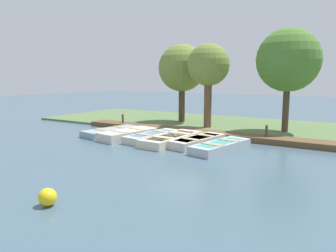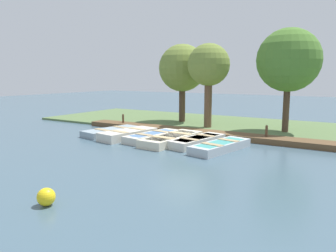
{
  "view_description": "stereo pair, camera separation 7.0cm",
  "coord_description": "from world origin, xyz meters",
  "px_view_note": "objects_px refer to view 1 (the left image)",
  "views": [
    {
      "loc": [
        13.9,
        7.69,
        3.04
      ],
      "look_at": [
        0.54,
        -0.51,
        0.65
      ],
      "focal_mm": 35.0,
      "sensor_mm": 36.0,
      "label": 1
    },
    {
      "loc": [
        13.86,
        7.75,
        3.04
      ],
      "look_at": [
        0.54,
        -0.51,
        0.65
      ],
      "focal_mm": 35.0,
      "sensor_mm": 36.0,
      "label": 2
    }
  ],
  "objects_px": {
    "rowboat_4": "(198,141)",
    "rowboat_0": "(112,132)",
    "rowboat_2": "(153,136)",
    "park_tree_center": "(288,60)",
    "park_tree_left": "(208,66)",
    "rowboat_3": "(172,139)",
    "buoy": "(48,197)",
    "rowboat_1": "(128,134)",
    "mooring_post_far": "(266,133)",
    "mooring_post_near": "(123,120)",
    "rowboat_5": "(221,146)",
    "park_tree_far_left": "(182,68)"
  },
  "relations": [
    {
      "from": "park_tree_far_left",
      "to": "park_tree_left",
      "type": "xyz_separation_m",
      "value": [
        1.31,
        2.44,
        0.07
      ]
    },
    {
      "from": "rowboat_0",
      "to": "park_tree_far_left",
      "type": "relative_size",
      "value": 0.66
    },
    {
      "from": "rowboat_0",
      "to": "park_tree_far_left",
      "type": "bearing_deg",
      "value": 179.81
    },
    {
      "from": "rowboat_0",
      "to": "rowboat_4",
      "type": "distance_m",
      "value": 5.0
    },
    {
      "from": "buoy",
      "to": "park_tree_center",
      "type": "xyz_separation_m",
      "value": [
        -13.1,
        2.6,
        3.63
      ]
    },
    {
      "from": "rowboat_2",
      "to": "park_tree_left",
      "type": "relative_size",
      "value": 0.67
    },
    {
      "from": "rowboat_4",
      "to": "buoy",
      "type": "bearing_deg",
      "value": 10.71
    },
    {
      "from": "park_tree_far_left",
      "to": "park_tree_center",
      "type": "bearing_deg",
      "value": 85.15
    },
    {
      "from": "mooring_post_near",
      "to": "rowboat_4",
      "type": "bearing_deg",
      "value": 69.33
    },
    {
      "from": "park_tree_left",
      "to": "rowboat_2",
      "type": "bearing_deg",
      "value": -11.25
    },
    {
      "from": "rowboat_1",
      "to": "mooring_post_near",
      "type": "relative_size",
      "value": 3.93
    },
    {
      "from": "rowboat_3",
      "to": "park_tree_center",
      "type": "bearing_deg",
      "value": 146.97
    },
    {
      "from": "park_tree_left",
      "to": "rowboat_3",
      "type": "bearing_deg",
      "value": 3.52
    },
    {
      "from": "buoy",
      "to": "park_tree_center",
      "type": "distance_m",
      "value": 13.84
    },
    {
      "from": "park_tree_center",
      "to": "buoy",
      "type": "bearing_deg",
      "value": -11.22
    },
    {
      "from": "rowboat_1",
      "to": "rowboat_5",
      "type": "distance_m",
      "value": 4.91
    },
    {
      "from": "mooring_post_far",
      "to": "park_tree_far_left",
      "type": "relative_size",
      "value": 0.16
    },
    {
      "from": "park_tree_center",
      "to": "park_tree_far_left",
      "type": "bearing_deg",
      "value": -94.85
    },
    {
      "from": "rowboat_0",
      "to": "park_tree_center",
      "type": "bearing_deg",
      "value": 133.88
    },
    {
      "from": "rowboat_1",
      "to": "buoy",
      "type": "distance_m",
      "value": 8.53
    },
    {
      "from": "rowboat_0",
      "to": "rowboat_1",
      "type": "distance_m",
      "value": 1.42
    },
    {
      "from": "rowboat_2",
      "to": "park_tree_center",
      "type": "xyz_separation_m",
      "value": [
        -5.11,
        5.02,
        3.66
      ]
    },
    {
      "from": "rowboat_0",
      "to": "rowboat_3",
      "type": "distance_m",
      "value": 3.78
    },
    {
      "from": "rowboat_5",
      "to": "mooring_post_far",
      "type": "xyz_separation_m",
      "value": [
        -2.76,
        1.13,
        0.22
      ]
    },
    {
      "from": "rowboat_2",
      "to": "rowboat_3",
      "type": "relative_size",
      "value": 0.9
    },
    {
      "from": "buoy",
      "to": "rowboat_5",
      "type": "bearing_deg",
      "value": 170.88
    },
    {
      "from": "rowboat_4",
      "to": "park_tree_center",
      "type": "relative_size",
      "value": 0.58
    },
    {
      "from": "rowboat_1",
      "to": "rowboat_2",
      "type": "bearing_deg",
      "value": 112.88
    },
    {
      "from": "rowboat_0",
      "to": "rowboat_3",
      "type": "relative_size",
      "value": 0.91
    },
    {
      "from": "rowboat_2",
      "to": "rowboat_5",
      "type": "bearing_deg",
      "value": 91.74
    },
    {
      "from": "rowboat_1",
      "to": "park_tree_left",
      "type": "height_order",
      "value": "park_tree_left"
    },
    {
      "from": "rowboat_4",
      "to": "rowboat_5",
      "type": "distance_m",
      "value": 1.35
    },
    {
      "from": "rowboat_4",
      "to": "rowboat_0",
      "type": "bearing_deg",
      "value": -79.86
    },
    {
      "from": "mooring_post_near",
      "to": "park_tree_far_left",
      "type": "distance_m",
      "value": 5.04
    },
    {
      "from": "mooring_post_near",
      "to": "buoy",
      "type": "height_order",
      "value": "mooring_post_near"
    },
    {
      "from": "rowboat_2",
      "to": "park_tree_center",
      "type": "height_order",
      "value": "park_tree_center"
    },
    {
      "from": "rowboat_2",
      "to": "park_tree_far_left",
      "type": "xyz_separation_m",
      "value": [
        -5.67,
        -1.57,
        3.35
      ]
    },
    {
      "from": "park_tree_far_left",
      "to": "park_tree_left",
      "type": "height_order",
      "value": "park_tree_far_left"
    },
    {
      "from": "rowboat_2",
      "to": "buoy",
      "type": "xyz_separation_m",
      "value": [
        7.99,
        2.43,
        0.04
      ]
    },
    {
      "from": "rowboat_2",
      "to": "mooring_post_far",
      "type": "distance_m",
      "value": 5.35
    },
    {
      "from": "mooring_post_far",
      "to": "park_tree_left",
      "type": "bearing_deg",
      "value": -116.77
    },
    {
      "from": "rowboat_1",
      "to": "rowboat_4",
      "type": "xyz_separation_m",
      "value": [
        -0.36,
        3.63,
        -0.03
      ]
    },
    {
      "from": "park_tree_far_left",
      "to": "buoy",
      "type": "bearing_deg",
      "value": 16.31
    },
    {
      "from": "mooring_post_far",
      "to": "buoy",
      "type": "distance_m",
      "value": 10.64
    },
    {
      "from": "mooring_post_far",
      "to": "park_tree_center",
      "type": "relative_size",
      "value": 0.15
    },
    {
      "from": "rowboat_5",
      "to": "buoy",
      "type": "bearing_deg",
      "value": 2.14
    },
    {
      "from": "rowboat_4",
      "to": "park_tree_left",
      "type": "height_order",
      "value": "park_tree_left"
    },
    {
      "from": "rowboat_5",
      "to": "buoy",
      "type": "distance_m",
      "value": 7.71
    },
    {
      "from": "park_tree_far_left",
      "to": "rowboat_4",
      "type": "bearing_deg",
      "value": 35.12
    },
    {
      "from": "rowboat_2",
      "to": "mooring_post_far",
      "type": "relative_size",
      "value": 4.08
    }
  ]
}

